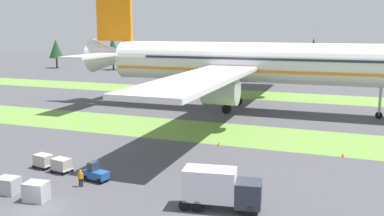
% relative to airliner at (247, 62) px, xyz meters
% --- Properties ---
extents(ground_plane, '(400.00, 400.00, 0.00)m').
position_rel_airliner_xyz_m(ground_plane, '(-6.08, -50.91, -9.19)').
color(ground_plane, '#47474C').
extents(grass_strip_near, '(320.00, 13.13, 0.01)m').
position_rel_airliner_xyz_m(grass_strip_near, '(-6.08, -19.10, -9.19)').
color(grass_strip_near, olive).
rests_on(grass_strip_near, ground).
extents(grass_strip_far, '(320.00, 13.13, 0.01)m').
position_rel_airliner_xyz_m(grass_strip_far, '(-6.08, 19.15, -9.19)').
color(grass_strip_far, olive).
rests_on(grass_strip_far, ground).
extents(airliner, '(66.87, 82.30, 25.61)m').
position_rel_airliner_xyz_m(airliner, '(0.00, 0.00, 0.00)').
color(airliner, silver).
rests_on(airliner, ground).
extents(baggage_tug, '(2.79, 1.75, 1.97)m').
position_rel_airliner_xyz_m(baggage_tug, '(-5.41, -43.14, -8.37)').
color(baggage_tug, '#1E4C8E').
rests_on(baggage_tug, ground).
extents(cargo_dolly_lead, '(2.43, 1.87, 1.55)m').
position_rel_airliner_xyz_m(cargo_dolly_lead, '(-10.35, -42.24, -8.27)').
color(cargo_dolly_lead, '#A3A3A8').
rests_on(cargo_dolly_lead, ground).
extents(cargo_dolly_second, '(2.43, 1.87, 1.55)m').
position_rel_airliner_xyz_m(cargo_dolly_second, '(-13.20, -41.72, -8.27)').
color(cargo_dolly_second, '#A3A3A8').
rests_on(cargo_dolly_second, ground).
extents(catering_truck, '(7.22, 3.32, 3.58)m').
position_rel_airliner_xyz_m(catering_truck, '(8.58, -45.32, -7.24)').
color(catering_truck, '#2D333D').
rests_on(catering_truck, ground).
extents(ground_crew_marshaller, '(0.52, 0.36, 1.74)m').
position_rel_airliner_xyz_m(ground_crew_marshaller, '(-5.86, -45.12, -8.24)').
color(ground_crew_marshaller, black).
rests_on(ground_crew_marshaller, ground).
extents(uld_container_1, '(2.13, 1.76, 1.56)m').
position_rel_airliner_xyz_m(uld_container_1, '(-11.35, -48.98, -8.41)').
color(uld_container_1, '#A3A3A8').
rests_on(uld_container_1, ground).
extents(uld_container_2, '(2.18, 1.83, 1.76)m').
position_rel_airliner_xyz_m(uld_container_2, '(-7.59, -49.47, -8.31)').
color(uld_container_2, '#A3A3A8').
rests_on(uld_container_2, ground).
extents(taxiway_marker_0, '(0.44, 0.44, 0.49)m').
position_rel_airliner_xyz_m(taxiway_marker_0, '(18.27, -25.57, -8.94)').
color(taxiway_marker_0, orange).
rests_on(taxiway_marker_0, ground).
extents(taxiway_marker_1, '(0.44, 0.44, 0.50)m').
position_rel_airliner_xyz_m(taxiway_marker_1, '(2.60, -25.94, -8.94)').
color(taxiway_marker_1, orange).
rests_on(taxiway_marker_1, ground).
extents(distant_tree_line, '(177.67, 10.11, 12.43)m').
position_rel_airliner_xyz_m(distant_tree_line, '(-4.69, 61.15, -1.95)').
color(distant_tree_line, '#4C3823').
rests_on(distant_tree_line, ground).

